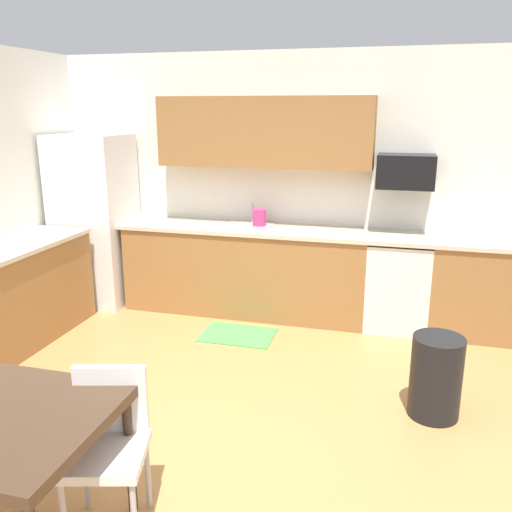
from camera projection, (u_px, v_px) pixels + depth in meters
ground_plane at (217, 438)px, 3.61m from camera, size 12.00×12.00×0.00m
wall_back at (296, 184)px, 5.72m from camera, size 5.80×0.10×2.70m
cabinet_run_back at (245, 271)px, 5.75m from camera, size 2.56×0.60×0.90m
cabinet_run_back_right at (483, 290)px, 5.15m from camera, size 0.99×0.60×0.90m
cabinet_run_left at (2, 303)px, 4.81m from camera, size 0.60×2.00×0.90m
countertop_back at (289, 231)px, 5.51m from camera, size 4.80×0.64×0.04m
upper_cabinets_back at (264, 132)px, 5.44m from camera, size 2.20×0.34×0.70m
refrigerator at (95, 220)px, 5.97m from camera, size 0.76×0.70×1.86m
oven_range at (398, 283)px, 5.35m from camera, size 0.60×0.60×0.91m
microwave at (406, 171)px, 5.15m from camera, size 0.54×0.36×0.32m
sink_basin at (248, 232)px, 5.62m from camera, size 0.48×0.40×0.14m
sink_faucet at (253, 214)px, 5.75m from camera, size 0.02×0.02×0.24m
chair_near_table at (108, 438)px, 2.76m from camera, size 0.49×0.49×0.85m
trash_bin at (436, 377)px, 3.81m from camera, size 0.36×0.36×0.60m
floor_mat at (238, 335)px, 5.23m from camera, size 0.70×0.50×0.01m
kettle at (259, 219)px, 5.61m from camera, size 0.14×0.14×0.20m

